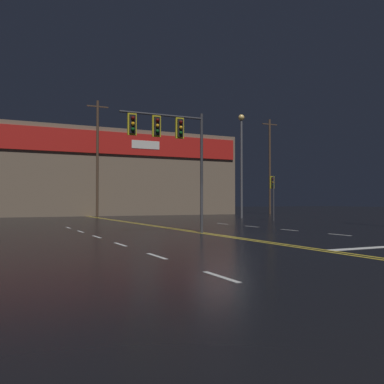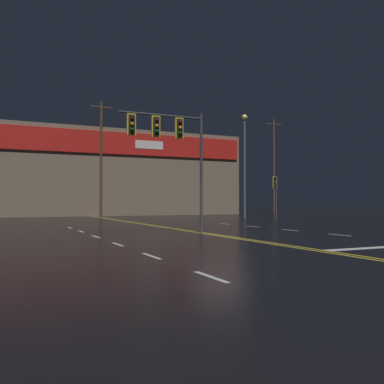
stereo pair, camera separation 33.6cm
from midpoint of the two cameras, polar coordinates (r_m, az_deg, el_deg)
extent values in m
plane|color=black|center=(18.99, 4.40, -5.85)|extent=(200.00, 200.00, 0.00)
cube|color=gold|center=(18.92, 4.00, -5.85)|extent=(0.12, 60.00, 0.01)
cube|color=gold|center=(19.06, 4.80, -5.82)|extent=(0.12, 60.00, 0.01)
cube|color=silver|center=(8.71, 3.64, -11.20)|extent=(0.12, 1.40, 0.01)
cube|color=silver|center=(11.96, -4.65, -8.49)|extent=(0.12, 1.40, 0.01)
cube|color=silver|center=(15.38, -9.27, -6.88)|extent=(0.12, 1.40, 0.01)
cube|color=silver|center=(18.86, -12.18, -5.84)|extent=(0.12, 1.40, 0.01)
cube|color=silver|center=(22.38, -14.18, -5.11)|extent=(0.12, 1.40, 0.01)
cube|color=silver|center=(25.92, -15.63, -4.58)|extent=(0.12, 1.40, 0.01)
cube|color=silver|center=(20.61, 19.53, -5.41)|extent=(0.12, 1.40, 0.01)
cube|color=silver|center=(23.32, 13.33, -4.96)|extent=(0.12, 1.40, 0.01)
cube|color=silver|center=(26.25, 8.48, -4.58)|extent=(0.12, 1.40, 0.01)
cube|color=silver|center=(29.33, 4.62, -4.24)|extent=(0.12, 1.40, 0.01)
cylinder|color=#38383D|center=(20.74, 1.72, 2.54)|extent=(0.14, 0.14, 5.79)
cylinder|color=#38383D|center=(20.28, -3.58, 10.18)|extent=(4.11, 0.10, 0.10)
cube|color=black|center=(20.51, -1.26, 8.51)|extent=(0.28, 0.24, 0.84)
cube|color=gold|center=(20.51, -1.26, 8.51)|extent=(0.42, 0.08, 0.99)
sphere|color=#500705|center=(20.41, -1.08, 9.28)|extent=(0.17, 0.17, 0.17)
sphere|color=orange|center=(20.36, -1.08, 8.58)|extent=(0.17, 0.17, 0.17)
sphere|color=#084513|center=(20.32, -1.08, 7.88)|extent=(0.17, 0.17, 0.17)
cube|color=black|center=(20.08, -4.37, 8.72)|extent=(0.28, 0.24, 0.84)
cube|color=gold|center=(20.08, -4.37, 8.72)|extent=(0.42, 0.08, 0.99)
sphere|color=#500705|center=(19.98, -4.21, 9.51)|extent=(0.17, 0.17, 0.17)
sphere|color=orange|center=(19.93, -4.21, 8.80)|extent=(0.17, 0.17, 0.17)
sphere|color=#084513|center=(19.89, -4.21, 8.08)|extent=(0.17, 0.17, 0.17)
cube|color=black|center=(19.71, -7.62, 8.92)|extent=(0.28, 0.24, 0.84)
cube|color=gold|center=(19.71, -7.62, 8.92)|extent=(0.42, 0.08, 0.99)
sphere|color=#500705|center=(19.60, -7.48, 9.73)|extent=(0.17, 0.17, 0.17)
sphere|color=orange|center=(19.56, -7.48, 9.00)|extent=(0.17, 0.17, 0.17)
sphere|color=#084513|center=(19.51, -7.48, 8.27)|extent=(0.17, 0.17, 0.17)
cylinder|color=#38383D|center=(34.98, 11.43, -0.85)|extent=(0.13, 0.13, 3.55)
cube|color=black|center=(35.16, 11.25, 1.28)|extent=(0.28, 0.24, 0.84)
cube|color=gold|center=(35.16, 11.25, 1.28)|extent=(0.42, 0.08, 0.99)
sphere|color=#500705|center=(35.05, 11.40, 1.70)|extent=(0.17, 0.17, 0.17)
sphere|color=orange|center=(35.04, 11.40, 1.29)|extent=(0.17, 0.17, 0.17)
sphere|color=#084513|center=(35.03, 11.40, 0.88)|extent=(0.17, 0.17, 0.17)
cylinder|color=#59595E|center=(39.91, 7.27, 3.13)|extent=(0.20, 0.20, 9.18)
sphere|color=#F4C666|center=(40.56, 7.25, 9.85)|extent=(0.56, 0.56, 0.56)
cube|color=#7A6651|center=(50.61, -14.13, 2.35)|extent=(35.52, 10.00, 9.42)
cube|color=red|center=(45.94, -12.95, 6.56)|extent=(34.81, 0.20, 2.36)
cube|color=white|center=(47.53, -5.53, 6.27)|extent=(3.20, 0.16, 0.90)
cylinder|color=#4C3828|center=(44.89, -11.82, 4.38)|extent=(0.26, 0.26, 11.88)
cube|color=#4C3828|center=(45.72, -11.79, 11.05)|extent=(2.20, 0.12, 0.12)
cylinder|color=#4C3828|center=(53.81, 11.04, 3.35)|extent=(0.26, 0.26, 11.73)
cube|color=#4C3828|center=(54.49, 11.02, 8.88)|extent=(2.20, 0.12, 0.12)
camera|label=1|loc=(0.17, -89.56, -0.01)|focal=40.00mm
camera|label=2|loc=(0.17, 90.44, 0.01)|focal=40.00mm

